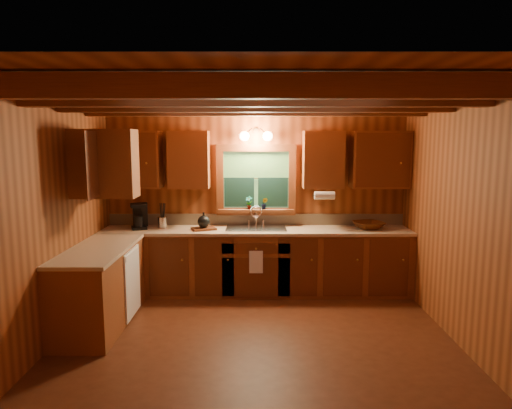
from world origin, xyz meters
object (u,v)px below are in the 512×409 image
Objects in this scene: sink at (256,232)px; cutting_board at (204,229)px; wicker_basket at (368,225)px; coffee_maker at (139,216)px.

cutting_board is (-0.71, -0.07, 0.06)m from sink.
sink is at bearing -17.67° from cutting_board.
wicker_basket is (1.54, -0.00, 0.09)m from sink.
coffee_maker is at bearing 179.55° from wicker_basket.
sink is at bearing 179.87° from wicker_basket.
sink is 0.72m from cutting_board.
sink reaches higher than wicker_basket.
cutting_board is at bearing -178.28° from wicker_basket.
coffee_maker is at bearing 150.69° from cutting_board.
coffee_maker is (-1.61, 0.02, 0.22)m from sink.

